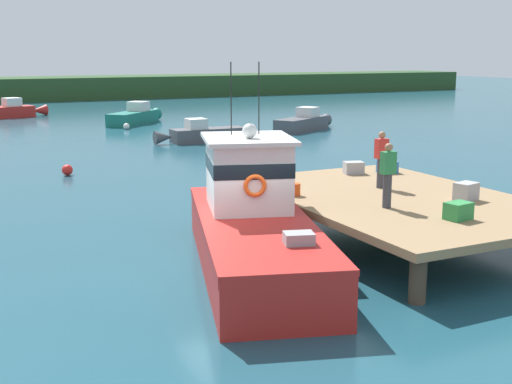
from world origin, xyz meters
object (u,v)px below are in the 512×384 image
Objects in this scene: moored_boat_near_channel at (136,116)px; moored_boat_far_left at (202,134)px; bait_bucket at (295,189)px; moored_boat_mid_harbor at (7,111)px; crate_single_by_cleat at (387,167)px; deckhand_further_back at (381,158)px; main_fishing_boat at (252,222)px; crate_stack_near_edge at (458,211)px; deckhand_by_the_boat at (388,174)px; moored_boat_outer_mooring at (305,122)px; mooring_buoy_inshore at (67,170)px; crate_single_far at (354,168)px; crate_stack_mid_dock at (466,191)px; mooring_buoy_channel_marker at (126,126)px.

moored_boat_near_channel is 11.54m from moored_boat_far_left.
bait_bucket is 40.61m from moored_boat_mid_harbor.
deckhand_further_back reaches higher than crate_single_by_cleat.
main_fishing_boat is 4.86m from crate_stack_near_edge.
deckhand_further_back is at bearing 57.07° from deckhand_by_the_boat.
moored_boat_near_channel is at bearing 85.72° from crate_stack_near_edge.
moored_boat_mid_harbor is (-1.00, 41.93, -0.48)m from main_fishing_boat.
moored_boat_mid_harbor is (-16.58, 17.77, 0.02)m from moored_boat_outer_mooring.
moored_boat_mid_harbor is at bearing 131.12° from moored_boat_near_channel.
crate_single_far is at bearing -56.13° from mooring_buoy_inshore.
crate_stack_mid_dock reaches higher than moored_boat_far_left.
crate_single_far is 1.45× the size of mooring_buoy_channel_marker.
crate_stack_mid_dock is 0.11× the size of moored_boat_outer_mooring.
moored_boat_far_left reaches higher than mooring_buoy_inshore.
crate_single_far is at bearing -92.74° from moored_boat_near_channel.
moored_boat_far_left is 11.68m from mooring_buoy_inshore.
deckhand_further_back is 0.30× the size of moored_boat_far_left.
deckhand_by_the_boat reaches higher than mooring_buoy_inshore.
crate_stack_near_edge is at bearing -91.86° from mooring_buoy_channel_marker.
bait_bucket is 0.07× the size of moored_boat_near_channel.
moored_boat_outer_mooring is at bearing 68.72° from crate_stack_mid_dock.
crate_single_by_cleat is at bearing 48.58° from deckhand_further_back.
deckhand_further_back is (-1.02, 2.36, 0.62)m from crate_stack_mid_dock.
moored_boat_outer_mooring reaches higher than mooring_buoy_channel_marker.
moored_boat_near_channel is (7.76, -8.89, 0.01)m from moored_boat_mid_harbor.
deckhand_by_the_boat is at bearing -127.19° from crate_single_by_cleat.
moored_boat_near_channel is at bearing 89.36° from crate_single_by_cleat.
bait_bucket is 0.06× the size of moored_boat_outer_mooring.
mooring_buoy_channel_marker is at bearing 80.19° from main_fishing_boat.
main_fishing_boat is 22.01× the size of mooring_buoy_inshore.
moored_boat_far_left is 8.53m from mooring_buoy_channel_marker.
main_fishing_boat reaches higher than deckhand_further_back.
bait_bucket is at bearing 146.42° from crate_stack_mid_dock.
bait_bucket reaches higher than mooring_buoy_channel_marker.
crate_stack_near_edge reaches higher than mooring_buoy_inshore.
deckhand_by_the_boat reaches higher than moored_boat_far_left.
main_fishing_boat is 6.07× the size of deckhand_further_back.
crate_single_far reaches higher than moored_boat_near_channel.
moored_boat_mid_harbor is at bearing 94.22° from bait_bucket.
crate_single_far is at bearing -89.55° from mooring_buoy_channel_marker.
deckhand_further_back is at bearing 15.17° from main_fishing_boat.
crate_stack_mid_dock reaches higher than moored_boat_mid_harbor.
moored_boat_near_channel is at bearing 134.82° from moored_boat_outer_mooring.
bait_bucket is 20.79m from moored_boat_far_left.
deckhand_by_the_boat is 27.89m from moored_boat_outer_mooring.
bait_bucket is at bearing -73.65° from mooring_buoy_inshore.
crate_stack_near_edge is 29.13m from moored_boat_outer_mooring.
main_fishing_boat is 1.61× the size of moored_boat_mid_harbor.
crate_single_far reaches higher than mooring_buoy_inshore.
crate_stack_near_edge is at bearing -94.28° from moored_boat_near_channel.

